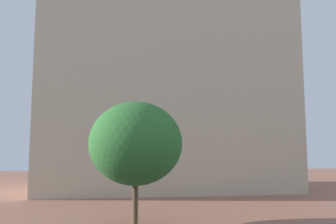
# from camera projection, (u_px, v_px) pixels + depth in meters

# --- Properties ---
(landmark_building) EXTENTS (22.81, 14.12, 39.25)m
(landmark_building) POSITION_uv_depth(u_px,v_px,m) (166.00, 69.00, 36.04)
(landmark_building) COLOR beige
(landmark_building) RESTS_ON ground_plane
(tree_curb_far) EXTENTS (4.59, 4.59, 6.02)m
(tree_curb_far) POSITION_uv_depth(u_px,v_px,m) (136.00, 143.00, 17.49)
(tree_curb_far) COLOR brown
(tree_curb_far) RESTS_ON ground_plane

